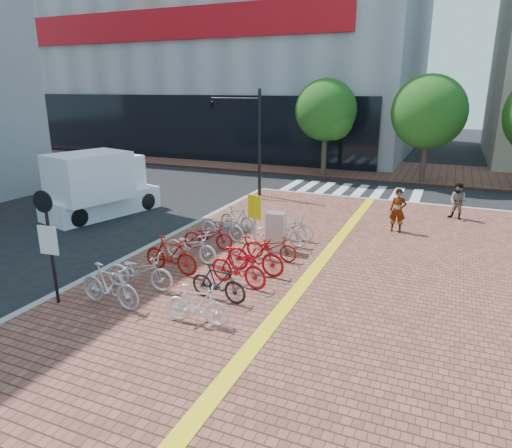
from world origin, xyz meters
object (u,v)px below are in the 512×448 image
at_px(bike_11, 272,247).
at_px(utility_box, 276,232).
at_px(yellow_sign, 254,212).
at_px(traffic_light_pole, 237,122).
at_px(bike_3, 191,246).
at_px(pedestrian_a, 398,210).
at_px(bike_12, 280,232).
at_px(bike_8, 218,282).
at_px(bike_7, 197,305).
at_px(bike_6, 237,219).
at_px(bike_1, 140,271).
at_px(bike_5, 222,226).
at_px(bike_9, 238,267).
at_px(pedestrian_b, 458,201).
at_px(bike_10, 255,255).
at_px(box_truck, 98,185).
at_px(bike_2, 171,255).
at_px(bike_4, 208,236).
at_px(notice_sign, 48,234).
at_px(bike_0, 110,286).
at_px(bike_13, 290,227).

relative_size(bike_11, utility_box, 1.27).
bearing_deg(yellow_sign, traffic_light_pole, 119.19).
relative_size(bike_3, yellow_sign, 1.01).
xyz_separation_m(pedestrian_a, traffic_light_pole, (-8.53, 3.64, 2.84)).
relative_size(bike_12, yellow_sign, 1.02).
bearing_deg(bike_8, bike_7, -169.95).
bearing_deg(bike_6, bike_1, -169.98).
distance_m(bike_5, bike_11, 2.74).
height_order(bike_3, pedestrian_a, pedestrian_a).
distance_m(bike_9, pedestrian_b, 11.30).
xyz_separation_m(bike_9, bike_10, (0.09, 0.97, 0.03)).
bearing_deg(bike_6, traffic_light_pole, 36.25).
distance_m(pedestrian_a, utility_box, 5.24).
distance_m(traffic_light_pole, box_truck, 7.52).
bearing_deg(bike_2, bike_4, 3.33).
height_order(pedestrian_b, yellow_sign, yellow_sign).
relative_size(bike_2, utility_box, 1.39).
bearing_deg(pedestrian_a, bike_9, -117.86).
xyz_separation_m(bike_8, pedestrian_a, (3.55, 8.03, 0.35)).
height_order(bike_1, traffic_light_pole, traffic_light_pole).
relative_size(notice_sign, box_truck, 0.56).
relative_size(bike_5, bike_10, 0.96).
bearing_deg(yellow_sign, bike_1, -109.86).
bearing_deg(bike_9, bike_0, 143.67).
relative_size(bike_12, bike_13, 1.05).
bearing_deg(bike_3, bike_6, 4.81).
xyz_separation_m(bike_0, bike_8, (2.36, 1.40, -0.07)).
height_order(bike_11, pedestrian_a, pedestrian_a).
height_order(bike_7, bike_8, bike_8).
xyz_separation_m(bike_0, bike_12, (2.37, 6.03, -0.06)).
xyz_separation_m(bike_3, yellow_sign, (1.37, 1.96, 0.81)).
height_order(bike_4, pedestrian_b, pedestrian_b).
height_order(utility_box, traffic_light_pole, traffic_light_pole).
xyz_separation_m(bike_9, yellow_sign, (-0.83, 3.06, 0.76)).
bearing_deg(box_truck, bike_5, -11.18).
distance_m(bike_11, bike_12, 1.38).
height_order(bike_0, bike_13, bike_0).
distance_m(bike_4, bike_12, 2.52).
bearing_deg(traffic_light_pole, yellow_sign, -60.81).
distance_m(bike_10, pedestrian_a, 6.90).
height_order(bike_4, bike_12, bike_12).
height_order(pedestrian_a, traffic_light_pole, traffic_light_pole).
height_order(bike_1, bike_13, bike_1).
height_order(bike_11, traffic_light_pole, traffic_light_pole).
distance_m(bike_10, yellow_sign, 2.40).
xyz_separation_m(bike_4, bike_6, (-0.02, 2.33, 0.02)).
xyz_separation_m(bike_4, yellow_sign, (1.43, 0.71, 0.85)).
bearing_deg(bike_9, bike_12, 9.82).
height_order(traffic_light_pole, box_truck, traffic_light_pole).
distance_m(bike_4, bike_11, 2.40).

